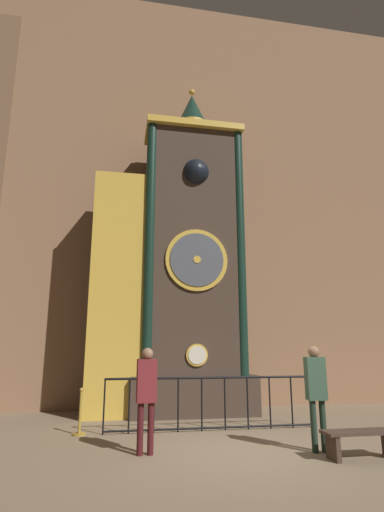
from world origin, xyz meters
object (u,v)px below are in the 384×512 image
object	(u,v)px
stanchion_post	(80,420)
visitor_bench	(361,439)
visitor_far	(316,387)
visitor_near	(146,389)
clock_tower	(175,264)

from	to	relation	value
stanchion_post	visitor_bench	world-z (taller)	stanchion_post
visitor_far	stanchion_post	size ratio (longest dim) A/B	1.91
visitor_near	visitor_bench	distance (m)	3.70
visitor_far	visitor_near	bearing A→B (deg)	-179.98
visitor_near	visitor_far	world-z (taller)	visitor_far
clock_tower	stanchion_post	size ratio (longest dim) A/B	10.74
clock_tower	visitor_far	size ratio (longest dim) A/B	5.61
clock_tower	visitor_far	world-z (taller)	clock_tower
visitor_far	visitor_bench	world-z (taller)	visitor_far
stanchion_post	visitor_bench	size ratio (longest dim) A/B	0.73
stanchion_post	visitor_bench	distance (m)	5.50
stanchion_post	visitor_near	bearing A→B (deg)	-56.29
visitor_near	visitor_bench	world-z (taller)	visitor_near
clock_tower	visitor_near	xyz separation A→B (m)	(-1.06, -4.09, -3.13)
visitor_far	visitor_bench	size ratio (longest dim) A/B	1.40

